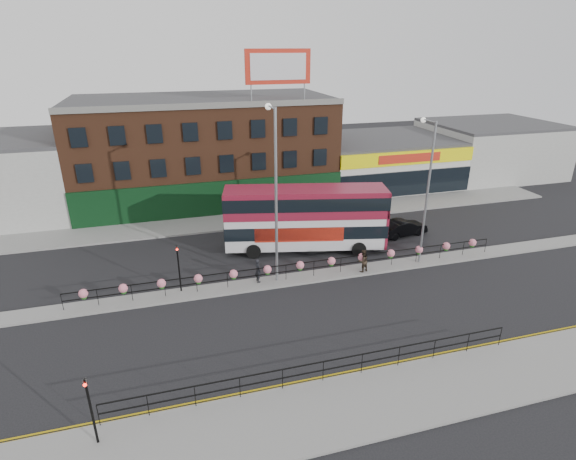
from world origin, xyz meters
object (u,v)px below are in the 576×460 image
object	(u,v)px
car	(403,228)
double_decker_bus	(306,213)
lamp_column_east	(427,181)
pedestrian_b	(363,261)
pedestrian_a	(258,270)
lamp_column_west	(275,182)

from	to	relation	value
car	double_decker_bus	bearing A→B (deg)	82.93
car	lamp_column_east	bearing A→B (deg)	153.25
pedestrian_b	lamp_column_east	bearing A→B (deg)	169.26
pedestrian_b	pedestrian_a	bearing A→B (deg)	-21.53
double_decker_bus	lamp_column_west	world-z (taller)	lamp_column_west
car	lamp_column_west	bearing A→B (deg)	100.90
double_decker_bus	lamp_column_east	xyz separation A→B (m)	(7.31, -4.45, 3.16)
car	pedestrian_a	distance (m)	14.40
pedestrian_a	lamp_column_west	world-z (taller)	lamp_column_west
pedestrian_a	pedestrian_b	bearing A→B (deg)	-109.11
double_decker_bus	pedestrian_a	distance (m)	6.81
lamp_column_west	double_decker_bus	bearing A→B (deg)	50.19
pedestrian_a	lamp_column_west	xyz separation A→B (m)	(1.28, 0.14, 6.00)
pedestrian_a	double_decker_bus	bearing A→B (deg)	-62.22
double_decker_bus	car	bearing A→B (deg)	2.55
pedestrian_b	lamp_column_west	world-z (taller)	lamp_column_west
pedestrian_a	lamp_column_east	distance (m)	13.19
pedestrian_a	pedestrian_b	world-z (taller)	pedestrian_a
pedestrian_b	lamp_column_east	world-z (taller)	lamp_column_east
double_decker_bus	pedestrian_a	world-z (taller)	double_decker_bus
double_decker_bus	pedestrian_b	bearing A→B (deg)	-62.14
pedestrian_a	lamp_column_east	world-z (taller)	lamp_column_east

